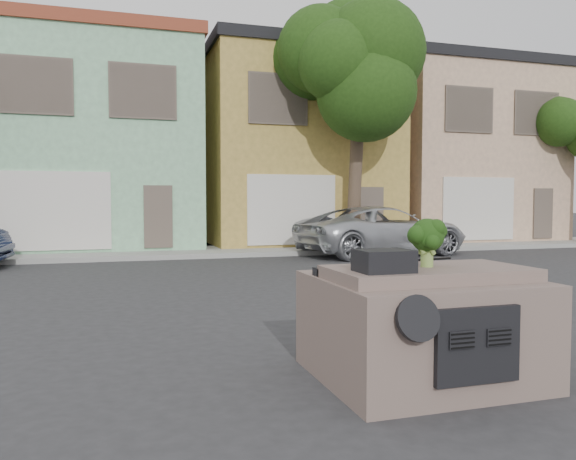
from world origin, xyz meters
name	(u,v)px	position (x,y,z in m)	size (l,w,h in m)	color
ground_plane	(316,317)	(0.00, 0.00, 0.00)	(120.00, 120.00, 0.00)	#303033
sidewalk	(206,252)	(0.00, 10.50, 0.07)	(40.00, 3.00, 0.15)	gray
townhouse_mint	(96,147)	(-3.50, 14.50, 3.77)	(7.20, 8.20, 7.55)	#8AC497
townhouse_tan	(287,152)	(4.00, 14.50, 3.77)	(7.20, 8.20, 7.55)	#B39343
townhouse_beige	(444,156)	(11.50, 14.50, 3.77)	(7.20, 8.20, 7.55)	tan
silver_pickup	(383,255)	(5.40, 8.49, 0.00)	(2.62, 5.67, 1.58)	silver
tree_near	(355,127)	(5.00, 9.80, 4.25)	(4.40, 4.00, 8.50)	#204011
car_dashboard	(420,321)	(0.00, -3.00, 0.56)	(2.00, 1.80, 1.12)	#705B53
instrument_hump	(384,261)	(-0.58, -3.35, 1.22)	(0.48, 0.38, 0.20)	black
wiper_arm	(425,260)	(0.28, -2.62, 1.13)	(0.70, 0.03, 0.02)	black
broccoli	(427,242)	(0.00, -3.12, 1.36)	(0.39, 0.39, 0.48)	black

